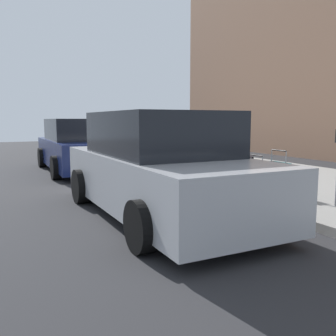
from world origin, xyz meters
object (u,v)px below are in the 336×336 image
fire_hydrant (177,155)px  parked_car_navy_1 (79,147)px  suitcase_teal_0 (278,179)px  suitcase_silver_4 (215,164)px  suitcase_olive_5 (204,163)px  bollard_post (166,152)px  suitcase_navy_3 (229,169)px  suitcase_red_1 (256,178)px  parked_car_silver_0 (159,168)px  suitcase_black_2 (242,171)px  suitcase_maroon_6 (190,161)px

fire_hydrant → parked_car_navy_1: bearing=52.2°
suitcase_teal_0 → suitcase_silver_4: suitcase_teal_0 is taller
parked_car_navy_1 → fire_hydrant: bearing=-127.8°
suitcase_olive_5 → fire_hydrant: size_ratio=0.94×
fire_hydrant → bollard_post: bearing=17.4°
suitcase_navy_3 → suitcase_olive_5: bearing=-2.8°
suitcase_red_1 → suitcase_navy_3: suitcase_red_1 is taller
parked_car_navy_1 → parked_car_silver_0: bearing=180.0°
bollard_post → suitcase_teal_0: bearing=-177.8°
suitcase_red_1 → suitcase_black_2: (0.52, -0.04, 0.07)m
suitcase_red_1 → parked_car_silver_0: 2.43m
suitcase_navy_3 → parked_car_navy_1: 5.06m
suitcase_olive_5 → parked_car_navy_1: size_ratio=0.15×
suitcase_teal_0 → parked_car_navy_1: size_ratio=0.18×
suitcase_red_1 → suitcase_silver_4: size_ratio=0.91×
suitcase_teal_0 → suitcase_navy_3: suitcase_teal_0 is taller
suitcase_navy_3 → suitcase_olive_5: 1.15m
suitcase_red_1 → suitcase_teal_0: bearing=-170.0°
suitcase_navy_3 → bollard_post: bearing=3.0°
suitcase_navy_3 → suitcase_silver_4: bearing=1.4°
suitcase_black_2 → bollard_post: bollard_post is taller
suitcase_red_1 → suitcase_silver_4: 1.63m
suitcase_navy_3 → suitcase_silver_4: 0.57m
suitcase_navy_3 → fire_hydrant: size_ratio=0.87×
suitcase_teal_0 → fire_hydrant: suitcase_teal_0 is taller
suitcase_black_2 → suitcase_silver_4: size_ratio=1.08×
suitcase_teal_0 → parked_car_silver_0: (0.07, 2.45, 0.33)m
suitcase_red_1 → suitcase_maroon_6: suitcase_maroon_6 is taller
suitcase_maroon_6 → suitcase_red_1: bearing=179.6°
suitcase_teal_0 → suitcase_red_1: 0.53m
suitcase_navy_3 → bollard_post: size_ratio=0.70×
suitcase_teal_0 → parked_car_silver_0: parked_car_silver_0 is taller
suitcase_olive_5 → suitcase_red_1: bearing=176.6°
fire_hydrant → suitcase_maroon_6: bearing=176.7°
suitcase_silver_4 → fire_hydrant: suitcase_silver_4 is taller
suitcase_red_1 → bollard_post: 4.09m
suitcase_red_1 → suitcase_black_2: suitcase_black_2 is taller
fire_hydrant → parked_car_navy_1: 3.08m
suitcase_navy_3 → suitcase_silver_4: (0.57, 0.01, 0.07)m
suitcase_red_1 → suitcase_silver_4: bearing=-2.1°
suitcase_silver_4 → parked_car_navy_1: parked_car_navy_1 is taller
suitcase_silver_4 → suitcase_olive_5: 0.59m
parked_car_silver_0 → bollard_post: bearing=-26.6°
suitcase_olive_5 → parked_car_silver_0: 3.66m
suitcase_black_2 → suitcase_navy_3: (0.54, -0.04, -0.03)m
bollard_post → parked_car_silver_0: size_ratio=0.20×
suitcase_navy_3 → parked_car_navy_1: parked_car_navy_1 is taller
parked_car_silver_0 → suitcase_navy_3: bearing=-58.1°
fire_hydrant → bollard_post: 0.51m
suitcase_navy_3 → suitcase_maroon_6: 1.73m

